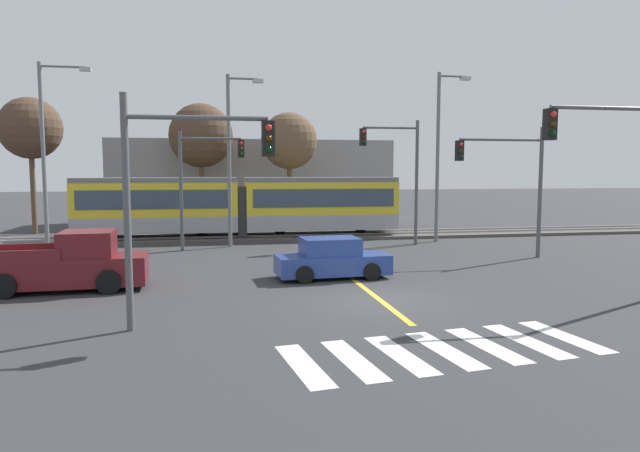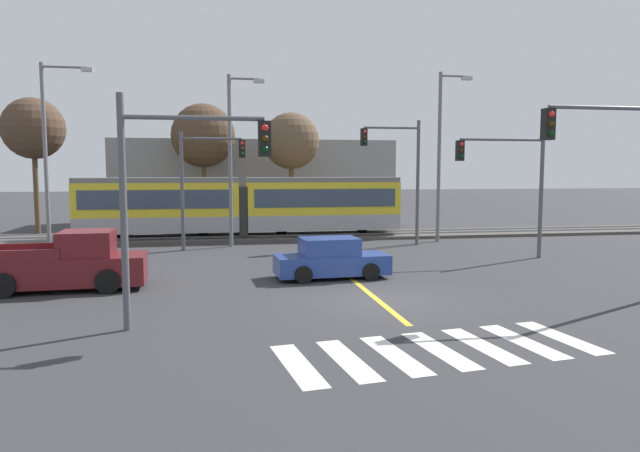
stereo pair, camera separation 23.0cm
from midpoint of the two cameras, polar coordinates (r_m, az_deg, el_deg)
The scene contains 27 objects.
ground_plane at distance 17.91m, azimuth 6.20°, elevation -7.41°, with size 200.00×200.00×0.00m, color #333335.
track_bed at distance 34.22m, azimuth -1.77°, elevation -1.02°, with size 120.00×4.00×0.18m, color #4C4742.
rail_near at distance 33.49m, azimuth -1.60°, elevation -0.92°, with size 120.00×0.08×0.10m, color #939399.
rail_far at distance 34.91m, azimuth -1.95°, elevation -0.66°, with size 120.00×0.08×0.10m, color #939399.
light_rail_tram at distance 33.71m, azimuth -7.56°, elevation 2.18°, with size 18.50×2.64×3.43m.
crosswalk_stripe_0 at distance 12.13m, azimuth -1.70°, elevation -13.72°, with size 0.56×2.80×0.01m, color silver.
crosswalk_stripe_1 at distance 12.46m, azimuth 3.31°, elevation -13.20°, with size 0.56×2.80×0.01m, color silver.
crosswalk_stripe_2 at distance 12.87m, azimuth 8.00°, elevation -12.62°, with size 0.56×2.80×0.01m, color silver.
crosswalk_stripe_3 at distance 13.36m, azimuth 12.36°, elevation -12.01°, with size 0.56×2.80×0.01m, color silver.
crosswalk_stripe_4 at distance 13.93m, azimuth 16.36°, elevation -11.38°, with size 0.56×2.80×0.01m, color silver.
crosswalk_stripe_5 at distance 14.55m, azimuth 20.03°, elevation -10.76°, with size 0.56×2.80×0.01m, color silver.
crosswalk_stripe_6 at distance 15.23m, azimuth 23.36°, elevation -10.16°, with size 0.56×2.80×0.01m, color silver.
lane_centre_line at distance 23.57m, azimuth 2.12°, elevation -4.23°, with size 0.20×17.88×0.01m, color gold.
sedan_crossing at distance 21.37m, azimuth 1.43°, elevation -3.35°, with size 4.30×2.11×1.52m.
pickup_truck at distance 21.02m, azimuth -23.74°, elevation -3.58°, with size 5.48×2.41×1.98m.
traffic_light_near_right at distance 19.19m, azimuth 27.82°, elevation 5.26°, with size 3.75×0.38×6.20m.
traffic_light_far_right at distance 30.78m, azimuth 8.23°, elevation 6.15°, with size 3.25×0.38×6.67m.
traffic_light_mid_right at distance 27.28m, azimuth 18.93°, elevation 5.07°, with size 4.25×0.38×5.99m.
traffic_light_near_left at distance 14.69m, azimuth -13.81°, elevation 4.74°, with size 3.75×0.38×5.90m.
traffic_light_far_left at distance 29.29m, azimuth -11.34°, elevation 5.32°, with size 3.25×0.38×5.95m.
street_lamp_west at distance 32.04m, azimuth -25.22°, elevation 7.39°, with size 2.54×0.28×9.38m.
street_lamp_centre at distance 30.29m, azimuth -8.47°, elevation 7.41°, with size 1.92×0.28×8.95m.
street_lamp_east at distance 32.87m, azimuth 12.28°, elevation 7.63°, with size 1.92×0.28×9.43m.
bare_tree_far_west at distance 40.55m, azimuth -26.60°, elevation 8.67°, with size 3.85×3.85×8.59m.
bare_tree_west at distance 39.65m, azimuth -11.44°, elevation 8.81°, with size 4.29×4.29×8.51m.
bare_tree_east at distance 38.60m, azimuth -2.73°, elevation 8.45°, with size 3.78×3.78×7.89m.
building_backdrop_far at distance 44.94m, azimuth -6.40°, elevation 4.43°, with size 21.02×6.00×6.30m, color gray.
Camera 2 is at (-4.83, -16.76, 4.01)m, focal length 32.00 mm.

